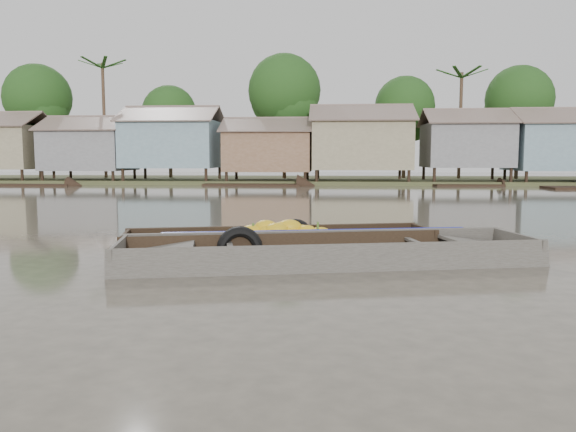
{
  "coord_description": "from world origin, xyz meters",
  "views": [
    {
      "loc": [
        0.35,
        -9.17,
        1.83
      ],
      "look_at": [
        -0.36,
        0.56,
        0.8
      ],
      "focal_mm": 35.0,
      "sensor_mm": 36.0,
      "label": 1
    }
  ],
  "objects": [
    {
      "name": "ground",
      "position": [
        0.0,
        0.0,
        0.0
      ],
      "size": [
        120.0,
        120.0,
        0.0
      ],
      "primitive_type": "plane",
      "color": "#484337",
      "rests_on": "ground"
    },
    {
      "name": "riverbank",
      "position": [
        3.03,
        31.86,
        3.07
      ],
      "size": [
        120.0,
        12.47,
        10.22
      ],
      "color": "#384723",
      "rests_on": "ground"
    },
    {
      "name": "banana_boat",
      "position": [
        -0.67,
        1.57,
        0.18
      ],
      "size": [
        6.16,
        2.78,
        0.86
      ],
      "rotation": [
        0.0,
        0.0,
        0.23
      ],
      "color": "black",
      "rests_on": "ground"
    },
    {
      "name": "viewer_boat",
      "position": [
        0.35,
        0.52,
        0.05
      ],
      "size": [
        7.43,
        3.33,
        0.58
      ],
      "rotation": [
        0.0,
        0.0,
        0.21
      ],
      "color": "#3C3833",
      "rests_on": "ground"
    },
    {
      "name": "distant_boats",
      "position": [
        13.25,
        24.48,
        0.21
      ],
      "size": [
        47.03,
        14.61,
        1.38
      ],
      "color": "black",
      "rests_on": "ground"
    }
  ]
}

